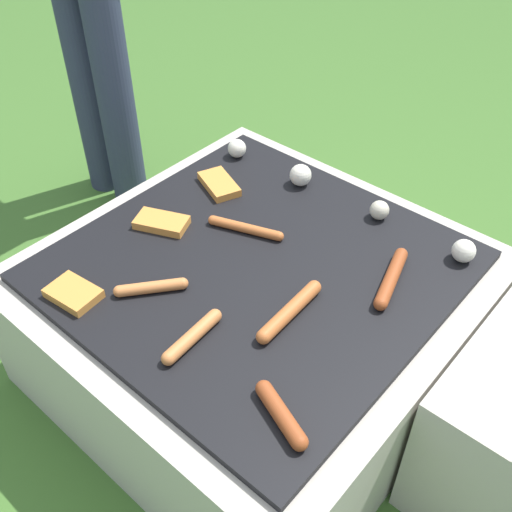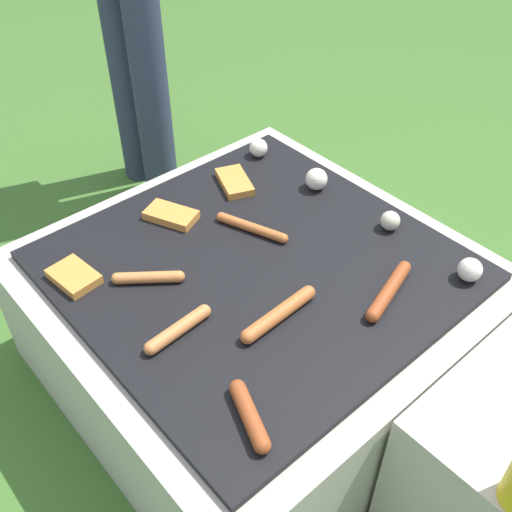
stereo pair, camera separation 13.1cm
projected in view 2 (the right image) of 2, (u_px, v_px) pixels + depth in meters
name	position (u px, v px, depth m)	size (l,w,h in m)	color
ground_plane	(256.00, 365.00, 1.57)	(14.00, 14.00, 0.00)	#3D6628
grill	(256.00, 319.00, 1.45)	(0.90, 0.90, 0.36)	#B2AA9E
sausage_back_center	(148.00, 277.00, 1.27)	(0.11, 0.13, 0.03)	#C6753D
sausage_mid_right	(279.00, 314.00, 1.19)	(0.04, 0.20, 0.03)	#B7602D
sausage_front_left	(252.00, 227.00, 1.40)	(0.18, 0.08, 0.02)	#B7602D
sausage_front_center	(178.00, 329.00, 1.16)	(0.04, 0.16, 0.03)	#C6753D
sausage_back_right	(249.00, 415.00, 1.01)	(0.14, 0.07, 0.03)	#93421E
sausage_mid_left	(389.00, 291.00, 1.24)	(0.08, 0.19, 0.03)	#93421E
bread_slice_right	(171.00, 215.00, 1.44)	(0.14, 0.11, 0.02)	#D18438
bread_slice_left	(74.00, 276.00, 1.28)	(0.11, 0.09, 0.02)	#D18438
bread_slice_center	(235.00, 182.00, 1.54)	(0.14, 0.11, 0.02)	#D18438
mushroom_row	(349.00, 199.00, 1.46)	(0.72, 0.07, 0.06)	silver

